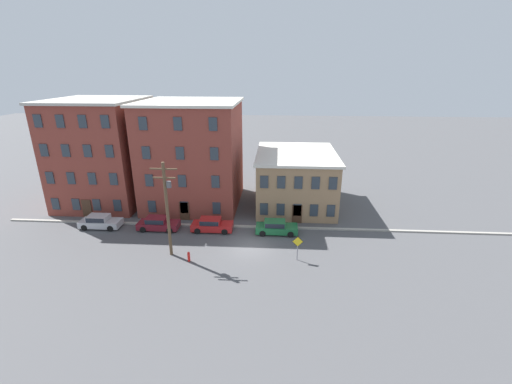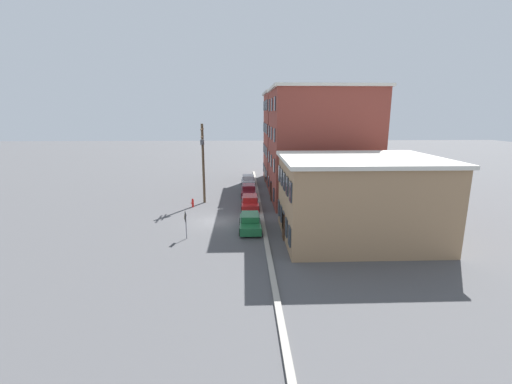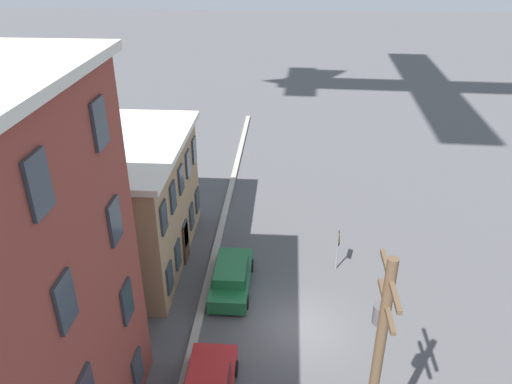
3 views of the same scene
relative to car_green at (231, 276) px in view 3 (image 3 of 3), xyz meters
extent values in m
plane|color=#4C4C4F|center=(-2.49, -3.27, -0.75)|extent=(200.00, 200.00, 0.00)
cube|color=#9E998E|center=(-2.49, 1.23, -0.67)|extent=(56.00, 0.36, 0.16)
cube|color=#2D3842|center=(-10.53, 2.67, 7.14)|extent=(0.90, 0.10, 1.40)
cube|color=#2D3842|center=(-10.53, 2.67, 10.29)|extent=(0.90, 0.10, 1.40)
cube|color=#2D3842|center=(-6.78, 2.67, 0.83)|extent=(0.90, 0.10, 1.40)
cube|color=#2D3842|center=(-6.78, 2.67, 3.98)|extent=(0.90, 0.10, 1.40)
cube|color=#2D3842|center=(-6.78, 2.67, 7.14)|extent=(0.90, 0.10, 1.40)
cube|color=#2D3842|center=(-6.78, 2.67, 10.29)|extent=(0.90, 0.10, 1.40)
cube|color=#9E7A56|center=(2.32, 8.71, 2.47)|extent=(9.30, 11.96, 6.43)
cube|color=silver|center=(2.32, 8.71, 5.83)|extent=(9.80, 12.46, 0.30)
cube|color=#2D3842|center=(-1.40, 2.67, 0.86)|extent=(0.90, 0.10, 1.40)
cube|color=#2D3842|center=(-1.40, 2.67, 4.07)|extent=(0.90, 0.10, 1.40)
cube|color=#2D3842|center=(0.46, 2.67, 0.86)|extent=(0.90, 0.10, 1.40)
cube|color=#2D3842|center=(0.46, 2.67, 4.07)|extent=(0.90, 0.10, 1.40)
cube|color=#2D3842|center=(2.32, 2.67, 0.86)|extent=(0.90, 0.10, 1.40)
cube|color=#2D3842|center=(2.32, 2.67, 4.07)|extent=(0.90, 0.10, 1.40)
cube|color=#2D3842|center=(4.18, 2.67, 0.86)|extent=(0.90, 0.10, 1.40)
cube|color=#2D3842|center=(4.18, 2.67, 4.07)|extent=(0.90, 0.10, 1.40)
cube|color=#2D3842|center=(6.05, 2.67, 0.86)|extent=(0.90, 0.10, 1.40)
cube|color=#2D3842|center=(6.05, 2.67, 4.07)|extent=(0.90, 0.10, 1.40)
cube|color=#472D1E|center=(2.32, 2.67, 0.35)|extent=(1.10, 0.10, 2.20)
cylinder|color=black|center=(-5.38, 0.97, -0.42)|extent=(0.66, 0.22, 0.66)
cylinder|color=black|center=(-5.38, -0.73, -0.42)|extent=(0.66, 0.22, 0.66)
cube|color=#1E6638|center=(0.07, 0.00, -0.22)|extent=(4.40, 1.80, 0.70)
cube|color=#1E6638|center=(-0.13, 0.00, 0.41)|extent=(2.20, 1.51, 0.55)
cube|color=#1E232D|center=(-0.13, 0.00, 0.41)|extent=(2.02, 1.58, 0.48)
cylinder|color=black|center=(1.52, 0.85, -0.42)|extent=(0.66, 0.22, 0.66)
cylinder|color=black|center=(1.52, -0.85, -0.42)|extent=(0.66, 0.22, 0.66)
cylinder|color=black|center=(-1.38, 0.85, -0.42)|extent=(0.66, 0.22, 0.66)
cylinder|color=black|center=(-1.38, -0.85, -0.42)|extent=(0.66, 0.22, 0.66)
cylinder|color=slate|center=(1.99, -5.29, 0.36)|extent=(0.08, 0.08, 2.22)
cube|color=yellow|center=(1.99, -5.32, 1.14)|extent=(0.93, 0.03, 0.93)
cube|color=black|center=(1.99, -5.31, 1.14)|extent=(1.01, 0.02, 1.01)
cube|color=brown|center=(-9.77, -5.10, 7.63)|extent=(2.40, 0.12, 0.12)
cube|color=brown|center=(-9.77, -5.10, 6.83)|extent=(2.00, 0.12, 0.12)
cylinder|color=#515156|center=(-9.42, -5.10, 6.23)|extent=(0.44, 0.44, 0.55)
camera|label=1|loc=(0.03, -32.80, 15.78)|focal=24.00mm
camera|label=2|loc=(28.81, -0.53, 9.32)|focal=24.00mm
camera|label=3|loc=(-19.56, -2.52, 15.04)|focal=35.00mm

